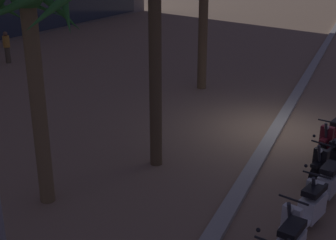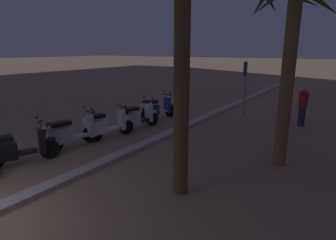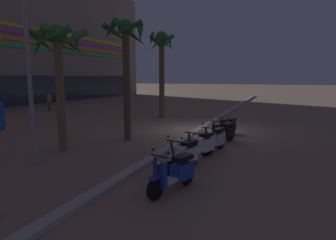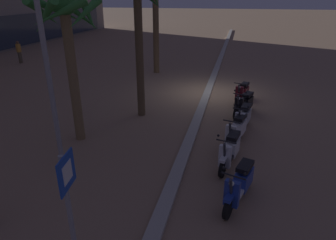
# 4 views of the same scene
# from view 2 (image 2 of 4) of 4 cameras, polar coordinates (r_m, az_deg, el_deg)

# --- Properties ---
(scooter_blue_tail_end) EXTENTS (1.76, 0.79, 1.17)m
(scooter_blue_tail_end) POSITION_cam_2_polar(r_m,az_deg,el_deg) (11.93, -2.44, 2.28)
(scooter_blue_tail_end) COLOR black
(scooter_blue_tail_end) RESTS_ON ground
(scooter_white_mid_rear) EXTENTS (1.76, 0.69, 1.17)m
(scooter_white_mid_rear) POSITION_cam_2_polar(r_m,az_deg,el_deg) (10.47, -6.39, 0.55)
(scooter_white_mid_rear) COLOR black
(scooter_white_mid_rear) RESTS_ON ground
(scooter_white_last_in_row) EXTENTS (1.82, 0.79, 1.04)m
(scooter_white_last_in_row) POSITION_cam_2_polar(r_m,az_deg,el_deg) (9.53, -12.80, -1.07)
(scooter_white_last_in_row) COLOR black
(scooter_white_last_in_row) RESTS_ON ground
(scooter_silver_mid_front) EXTENTS (1.82, 0.71, 1.17)m
(scooter_silver_mid_front) POSITION_cam_2_polar(r_m,az_deg,el_deg) (8.97, -19.14, -2.49)
(scooter_silver_mid_front) COLOR black
(scooter_silver_mid_front) RESTS_ON ground
(scooter_black_lead_nearest) EXTENTS (1.78, 0.88, 1.17)m
(scooter_black_lead_nearest) POSITION_cam_2_polar(r_m,az_deg,el_deg) (8.16, -28.65, -5.19)
(scooter_black_lead_nearest) COLOR black
(scooter_black_lead_nearest) RESTS_ON ground
(crossing_sign) EXTENTS (0.60, 0.16, 2.40)m
(crossing_sign) POSITION_cam_2_polar(r_m,az_deg,el_deg) (12.94, 15.38, 7.41)
(crossing_sign) COLOR #939399
(crossing_sign) RESTS_ON ground
(palm_tree_by_mall_entrance) EXTENTS (2.30, 2.31, 4.82)m
(palm_tree_by_mall_entrance) POSITION_cam_2_polar(r_m,az_deg,el_deg) (7.44, 24.22, 19.18)
(palm_tree_by_mall_entrance) COLOR olive
(palm_tree_by_mall_entrance) RESTS_ON ground
(pedestrian_window_shopping) EXTENTS (0.34, 0.34, 1.55)m
(pedestrian_window_shopping) POSITION_cam_2_polar(r_m,az_deg,el_deg) (11.99, 25.73, 2.65)
(pedestrian_window_shopping) COLOR #2D3351
(pedestrian_window_shopping) RESTS_ON ground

